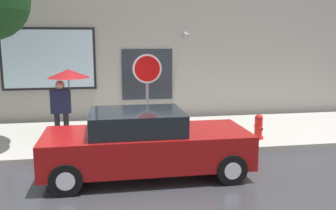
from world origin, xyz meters
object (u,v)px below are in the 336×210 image
at_px(pedestrian_with_umbrella, 66,84).
at_px(stop_sign, 147,81).
at_px(fire_hydrant, 258,127).
at_px(parked_car, 145,144).

relative_size(pedestrian_with_umbrella, stop_sign, 0.84).
distance_m(fire_hydrant, stop_sign, 3.44).
distance_m(pedestrian_with_umbrella, stop_sign, 2.11).
relative_size(parked_car, pedestrian_with_umbrella, 2.16).
bearing_deg(pedestrian_with_umbrella, parked_car, -50.04).
xyz_separation_m(fire_hydrant, pedestrian_with_umbrella, (-5.25, 0.25, 1.29)).
bearing_deg(fire_hydrant, pedestrian_with_umbrella, 177.29).
height_order(parked_car, pedestrian_with_umbrella, pedestrian_with_umbrella).
bearing_deg(fire_hydrant, parked_car, -150.96).
bearing_deg(pedestrian_with_umbrella, stop_sign, -8.30).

